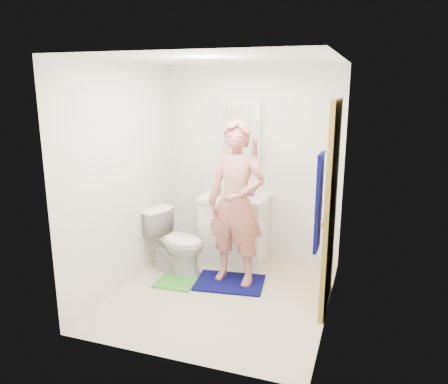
# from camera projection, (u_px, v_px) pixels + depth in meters

# --- Properties ---
(floor) EXTENTS (2.20, 2.40, 0.02)m
(floor) POSITION_uv_depth(u_px,v_px,m) (221.00, 295.00, 4.65)
(floor) COLOR beige
(floor) RESTS_ON ground
(ceiling) EXTENTS (2.20, 2.40, 0.02)m
(ceiling) POSITION_uv_depth(u_px,v_px,m) (221.00, 58.00, 4.06)
(ceiling) COLOR white
(ceiling) RESTS_ON ground
(wall_back) EXTENTS (2.20, 0.02, 2.40)m
(wall_back) POSITION_uv_depth(u_px,v_px,m) (253.00, 164.00, 5.46)
(wall_back) COLOR white
(wall_back) RESTS_ON ground
(wall_front) EXTENTS (2.20, 0.02, 2.40)m
(wall_front) POSITION_uv_depth(u_px,v_px,m) (167.00, 219.00, 3.24)
(wall_front) COLOR white
(wall_front) RESTS_ON ground
(wall_left) EXTENTS (0.02, 2.40, 2.40)m
(wall_left) POSITION_uv_depth(u_px,v_px,m) (124.00, 177.00, 4.71)
(wall_left) COLOR white
(wall_left) RESTS_ON ground
(wall_right) EXTENTS (0.02, 2.40, 2.40)m
(wall_right) POSITION_uv_depth(u_px,v_px,m) (335.00, 193.00, 4.00)
(wall_right) COLOR white
(wall_right) RESTS_ON ground
(vanity_cabinet) EXTENTS (0.75, 0.55, 0.80)m
(vanity_cabinet) POSITION_uv_depth(u_px,v_px,m) (235.00, 231.00, 5.43)
(vanity_cabinet) COLOR white
(vanity_cabinet) RESTS_ON floor
(countertop) EXTENTS (0.79, 0.59, 0.05)m
(countertop) POSITION_uv_depth(u_px,v_px,m) (235.00, 198.00, 5.33)
(countertop) COLOR white
(countertop) RESTS_ON vanity_cabinet
(sink_basin) EXTENTS (0.40, 0.40, 0.03)m
(sink_basin) POSITION_uv_depth(u_px,v_px,m) (235.00, 196.00, 5.33)
(sink_basin) COLOR white
(sink_basin) RESTS_ON countertop
(faucet) EXTENTS (0.03, 0.03, 0.12)m
(faucet) POSITION_uv_depth(u_px,v_px,m) (239.00, 188.00, 5.48)
(faucet) COLOR silver
(faucet) RESTS_ON countertop
(medicine_cabinet) EXTENTS (0.50, 0.12, 0.70)m
(medicine_cabinet) POSITION_uv_depth(u_px,v_px,m) (241.00, 132.00, 5.35)
(medicine_cabinet) COLOR white
(medicine_cabinet) RESTS_ON wall_back
(mirror_panel) EXTENTS (0.46, 0.01, 0.66)m
(mirror_panel) POSITION_uv_depth(u_px,v_px,m) (239.00, 133.00, 5.29)
(mirror_panel) COLOR white
(mirror_panel) RESTS_ON wall_back
(door) EXTENTS (0.05, 0.80, 2.05)m
(door) POSITION_uv_depth(u_px,v_px,m) (331.00, 207.00, 4.20)
(door) COLOR #A68E2D
(door) RESTS_ON ground
(door_knob) EXTENTS (0.07, 0.07, 0.07)m
(door_knob) POSITION_uv_depth(u_px,v_px,m) (322.00, 224.00, 3.93)
(door_knob) COLOR gold
(door_knob) RESTS_ON door
(towel) EXTENTS (0.03, 0.24, 0.80)m
(towel) POSITION_uv_depth(u_px,v_px,m) (319.00, 203.00, 3.49)
(towel) COLOR #080A4E
(towel) RESTS_ON wall_right
(towel_hook) EXTENTS (0.06, 0.02, 0.02)m
(towel_hook) POSITION_uv_depth(u_px,v_px,m) (327.00, 151.00, 3.38)
(towel_hook) COLOR silver
(towel_hook) RESTS_ON wall_right
(toilet) EXTENTS (0.82, 0.61, 0.75)m
(toilet) POSITION_uv_depth(u_px,v_px,m) (176.00, 242.00, 5.13)
(toilet) COLOR white
(toilet) RESTS_ON floor
(bath_mat) EXTENTS (0.81, 0.63, 0.02)m
(bath_mat) POSITION_uv_depth(u_px,v_px,m) (230.00, 283.00, 4.89)
(bath_mat) COLOR #080A4E
(bath_mat) RESTS_ON floor
(green_rug) EXTENTS (0.45, 0.39, 0.02)m
(green_rug) POSITION_uv_depth(u_px,v_px,m) (176.00, 282.00, 4.89)
(green_rug) COLOR green
(green_rug) RESTS_ON floor
(soap_dispenser) EXTENTS (0.10, 0.10, 0.17)m
(soap_dispenser) POSITION_uv_depth(u_px,v_px,m) (217.00, 189.00, 5.31)
(soap_dispenser) COLOR #BF596C
(soap_dispenser) RESTS_ON countertop
(toothbrush_cup) EXTENTS (0.16, 0.16, 0.11)m
(toothbrush_cup) POSITION_uv_depth(u_px,v_px,m) (250.00, 191.00, 5.32)
(toothbrush_cup) COLOR #8B408D
(toothbrush_cup) RESTS_ON countertop
(man) EXTENTS (0.71, 0.51, 1.80)m
(man) POSITION_uv_depth(u_px,v_px,m) (236.00, 203.00, 4.71)
(man) COLOR #BB6D69
(man) RESTS_ON bath_mat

